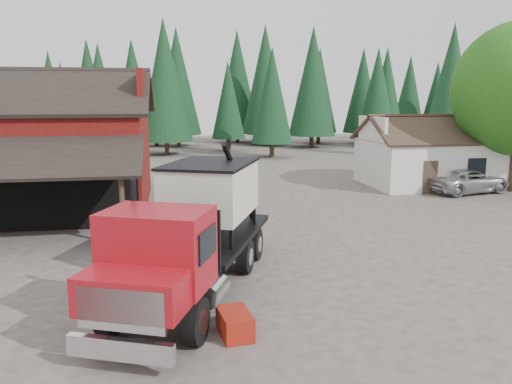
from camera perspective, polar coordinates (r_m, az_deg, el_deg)
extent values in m
plane|color=#49403A|center=(18.41, 2.39, -7.19)|extent=(120.00, 120.00, 0.00)
cube|color=maroon|center=(28.25, -24.72, 3.30)|extent=(12.00, 10.00, 5.00)
cube|color=black|center=(25.67, -26.75, 10.35)|extent=(12.80, 5.53, 2.35)
cube|color=black|center=(30.49, -24.04, 10.43)|extent=(12.80, 5.53, 2.35)
cube|color=maroon|center=(27.15, -12.75, 11.17)|extent=(0.25, 7.00, 2.00)
cylinder|color=#382619|center=(19.77, -15.01, -2.09)|extent=(0.20, 0.20, 2.80)
cube|color=silver|center=(34.71, 19.10, 3.23)|extent=(8.00, 6.00, 3.00)
cube|color=#38281E|center=(33.21, 20.58, 6.73)|extent=(8.60, 3.42, 1.80)
cube|color=#38281E|center=(35.83, 18.16, 7.11)|extent=(8.60, 3.42, 1.80)
cube|color=silver|center=(32.76, 13.15, 7.08)|extent=(0.20, 4.20, 1.50)
cube|color=silver|center=(36.62, 24.84, 6.73)|extent=(0.20, 4.20, 1.50)
cube|color=#38281E|center=(31.44, 19.28, 1.57)|extent=(0.90, 0.06, 2.00)
cube|color=black|center=(32.92, 23.92, 2.70)|extent=(1.20, 0.06, 1.00)
sphere|color=#1F5A14|center=(34.09, 25.43, 8.57)|extent=(4.40, 4.40, 4.40)
cylinder|color=#382619|center=(48.36, 1.82, 4.91)|extent=(0.44, 0.44, 1.60)
cone|color=black|center=(48.12, 1.85, 10.97)|extent=(3.96, 3.96, 9.00)
cylinder|color=#382619|center=(50.46, 20.94, 4.46)|extent=(0.44, 0.44, 1.60)
cone|color=black|center=(50.24, 21.41, 11.38)|extent=(4.84, 4.84, 11.00)
cylinder|color=#382619|center=(51.35, -10.15, 5.09)|extent=(0.44, 0.44, 1.60)
cone|color=black|center=(51.15, -10.39, 12.46)|extent=(5.28, 5.28, 12.00)
cylinder|color=black|center=(12.82, -16.29, -13.11)|extent=(0.76, 1.18, 1.13)
cylinder|color=black|center=(12.00, -6.91, -14.45)|extent=(0.76, 1.18, 1.13)
cylinder|color=black|center=(17.01, -8.35, -6.81)|extent=(0.76, 1.18, 1.13)
cylinder|color=black|center=(16.40, -1.23, -7.37)|extent=(0.76, 1.18, 1.13)
cylinder|color=black|center=(18.30, -6.77, -5.51)|extent=(0.76, 1.18, 1.13)
cylinder|color=black|center=(17.74, -0.14, -5.97)|extent=(0.76, 1.18, 1.13)
cube|color=black|center=(15.07, -6.73, -7.45)|extent=(4.38, 8.60, 0.41)
cube|color=silver|center=(11.09, -15.25, -16.98)|extent=(2.25, 1.06, 0.46)
cube|color=silver|center=(10.82, -15.21, -12.88)|extent=(1.84, 0.83, 0.92)
cube|color=maroon|center=(11.27, -13.79, -11.00)|extent=(2.64, 2.11, 0.87)
cube|color=maroon|center=(12.22, -11.16, -6.36)|extent=(2.94, 2.54, 1.90)
cube|color=black|center=(11.42, -12.85, -6.04)|extent=(2.03, 0.89, 0.92)
cylinder|color=black|center=(13.31, -13.74, -2.55)|extent=(0.19, 0.19, 1.85)
cube|color=black|center=(13.15, -9.38, -5.33)|extent=(2.37, 1.06, 1.64)
cube|color=black|center=(16.29, -5.11, -5.01)|extent=(4.67, 6.50, 0.16)
cube|color=beige|center=(15.95, -5.20, 0.25)|extent=(3.46, 4.03, 1.64)
cone|color=beige|center=(16.16, -5.14, -3.33)|extent=(2.94, 2.94, 0.72)
cube|color=black|center=(15.82, -5.25, 3.25)|extent=(3.60, 4.16, 0.08)
cylinder|color=black|center=(17.16, -1.79, 0.68)|extent=(1.52, 1.92, 3.13)
cube|color=maroon|center=(18.68, -4.67, -2.06)|extent=(0.88, 0.99, 0.46)
cylinder|color=silver|center=(12.83, -4.82, -11.20)|extent=(0.92, 1.17, 0.57)
imported|color=#B5B8BD|center=(32.78, 23.06, 1.18)|extent=(5.61, 3.49, 1.45)
cube|color=maroon|center=(12.42, -2.42, -14.82)|extent=(0.84, 1.19, 0.60)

